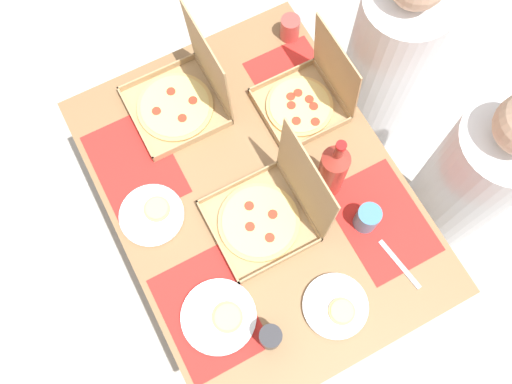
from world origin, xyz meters
TOP-DOWN VIEW (x-y plane):
  - ground_plane at (0.00, 0.00)m, footprint 6.00×6.00m
  - dining_table at (0.00, 0.00)m, footprint 1.25×0.93m
  - placemat_near_left at (-0.28, -0.32)m, footprint 0.36×0.26m
  - placemat_near_right at (0.28, -0.32)m, footprint 0.36×0.26m
  - placemat_far_left at (-0.28, 0.32)m, footprint 0.36×0.26m
  - placemat_far_right at (0.28, 0.32)m, footprint 0.36×0.26m
  - pizza_box_corner_left at (0.10, -0.01)m, footprint 0.30×0.32m
  - pizza_box_corner_right at (-0.41, -0.07)m, footprint 0.31×0.31m
  - pizza_box_edge_far at (-0.21, 0.31)m, footprint 0.27×0.27m
  - plate_near_left at (0.31, -0.29)m, footprint 0.23×0.23m
  - plate_far_left at (-0.09, -0.34)m, footprint 0.21×0.21m
  - plate_far_right at (0.45, 0.04)m, footprint 0.20×0.20m
  - soda_bottle at (0.09, 0.22)m, footprint 0.09×0.09m
  - cup_clear_left at (-0.49, 0.40)m, footprint 0.07×0.07m
  - cup_dark at (0.44, -0.18)m, footprint 0.07×0.07m
  - cup_clear_right at (0.26, 0.26)m, footprint 0.08×0.08m
  - fork_by_near_right at (0.43, 0.29)m, footprint 0.19×0.04m
  - diner_left_seat at (-0.28, 0.73)m, footprint 0.32×0.32m
  - diner_right_seat at (0.28, 0.73)m, footprint 0.32×0.32m

SIDE VIEW (x-z plane):
  - ground_plane at x=0.00m, z-range 0.00..0.00m
  - diner_right_seat at x=0.28m, z-range -0.06..1.12m
  - diner_left_seat at x=-0.28m, z-range -0.06..1.13m
  - dining_table at x=0.00m, z-range 0.26..1.02m
  - placemat_near_left at x=-0.28m, z-range 0.76..0.77m
  - placemat_near_right at x=0.28m, z-range 0.76..0.77m
  - placemat_far_left at x=-0.28m, z-range 0.76..0.77m
  - placemat_far_right at x=0.28m, z-range 0.76..0.77m
  - fork_by_near_right at x=0.43m, z-range 0.76..0.77m
  - plate_far_left at x=-0.09m, z-range 0.76..0.79m
  - plate_far_right at x=0.45m, z-range 0.76..0.79m
  - plate_near_left at x=0.31m, z-range 0.76..0.79m
  - cup_clear_left at x=-0.49m, z-range 0.76..0.86m
  - pizza_box_edge_far at x=-0.21m, z-range 0.66..0.96m
  - cup_clear_right at x=0.26m, z-range 0.76..0.87m
  - pizza_box_corner_left at x=0.10m, z-range 0.65..0.99m
  - pizza_box_corner_right at x=-0.41m, z-range 0.65..0.99m
  - cup_dark at x=0.44m, z-range 0.76..0.87m
  - soda_bottle at x=0.09m, z-range 0.74..1.06m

